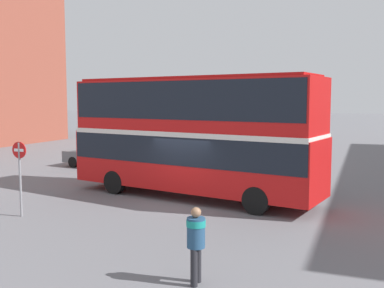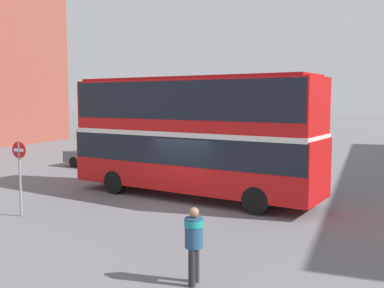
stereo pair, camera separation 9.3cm
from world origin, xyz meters
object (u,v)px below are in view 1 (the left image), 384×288
object	(u,v)px
pedestrian_foreground	(196,237)
parked_car_kerb_near	(100,155)
no_entry_sign	(20,168)
double_decker_bus	(192,130)
parked_car_kerb_far	(145,144)

from	to	relation	value
pedestrian_foreground	parked_car_kerb_near	bearing A→B (deg)	-52.71
pedestrian_foreground	no_entry_sign	distance (m)	8.27
double_decker_bus	no_entry_sign	distance (m)	6.69
double_decker_bus	parked_car_kerb_far	bearing A→B (deg)	135.88
no_entry_sign	pedestrian_foreground	bearing A→B (deg)	-22.53
pedestrian_foreground	parked_car_kerb_far	world-z (taller)	pedestrian_foreground
double_decker_bus	no_entry_sign	world-z (taller)	double_decker_bus
parked_car_kerb_near	no_entry_sign	distance (m)	11.25
double_decker_bus	parked_car_kerb_far	world-z (taller)	double_decker_bus
double_decker_bus	pedestrian_foreground	world-z (taller)	double_decker_bus
pedestrian_foreground	parked_car_kerb_far	size ratio (longest dim) A/B	0.37
double_decker_bus	pedestrian_foreground	distance (m)	8.90
double_decker_bus	parked_car_kerb_far	distance (m)	14.50
double_decker_bus	pedestrian_foreground	xyz separation A→B (m)	(3.24, -8.10, -1.74)
double_decker_bus	no_entry_sign	size ratio (longest dim) A/B	4.21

